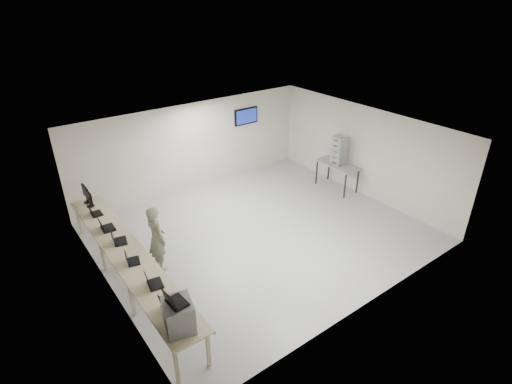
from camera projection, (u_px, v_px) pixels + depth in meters
room at (260, 185)px, 10.22m from camera, size 8.01×7.01×2.81m
workbench at (127, 255)px, 8.53m from camera, size 0.76×6.00×0.90m
equipment_box at (179, 315)px, 6.50m from camera, size 0.57×0.62×0.54m
laptop_on_box at (174, 301)px, 6.31m from camera, size 0.33×0.39×0.29m
laptop_0 at (170, 306)px, 6.96m from camera, size 0.36×0.41×0.29m
laptop_1 at (152, 283)px, 7.52m from camera, size 0.35×0.40×0.28m
laptop_2 at (131, 260)px, 8.15m from camera, size 0.35×0.38×0.26m
laptop_3 at (117, 240)px, 8.78m from camera, size 0.38×0.42×0.29m
laptop_4 at (105, 227)px, 9.25m from camera, size 0.34×0.40×0.31m
laptop_5 at (94, 212)px, 9.85m from camera, size 0.28×0.34×0.27m
monitor_near at (89, 197)px, 10.14m from camera, size 0.19×0.44×0.43m
monitor_far at (86, 193)px, 10.32m from camera, size 0.21×0.47×0.47m
soldier at (157, 238)px, 9.11m from camera, size 0.45×0.63×1.63m
side_table at (338, 166)px, 12.81m from camera, size 0.68×1.45×0.87m
storage_bins at (339, 150)px, 12.55m from camera, size 0.35×0.39×0.93m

